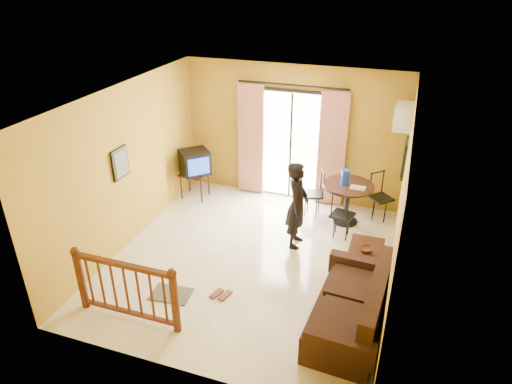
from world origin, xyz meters
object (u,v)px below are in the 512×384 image
(television, at_px, (195,162))
(sofa, at_px, (353,311))
(coffee_table, at_px, (365,259))
(dining_table, at_px, (348,192))
(standing_person, at_px, (297,205))

(television, height_order, sofa, television)
(television, bearing_deg, coffee_table, -66.76)
(dining_table, xyz_separation_m, coffee_table, (0.54, -1.56, -0.35))
(standing_person, bearing_deg, dining_table, -36.90)
(sofa, bearing_deg, dining_table, 104.47)
(dining_table, bearing_deg, television, 179.86)
(coffee_table, relative_size, sofa, 0.50)
(dining_table, distance_m, coffee_table, 1.69)
(television, distance_m, dining_table, 3.18)
(television, xyz_separation_m, dining_table, (3.18, -0.01, -0.18))
(television, height_order, standing_person, standing_person)
(coffee_table, bearing_deg, television, 157.13)
(standing_person, bearing_deg, sofa, -148.25)
(dining_table, bearing_deg, coffee_table, -70.95)
(television, relative_size, coffee_table, 0.78)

